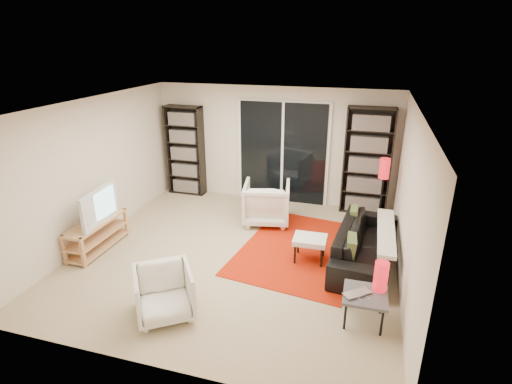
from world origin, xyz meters
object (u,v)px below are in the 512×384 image
(bookshelf_left, at_px, (185,151))
(floor_lamp, at_px, (383,176))
(armchair_back, at_px, (267,203))
(armchair_front, at_px, (164,293))
(side_table, at_px, (365,297))
(ottoman, at_px, (310,241))
(bookshelf_right, at_px, (367,162))
(tv_stand, at_px, (97,234))
(sofa, at_px, (366,244))

(bookshelf_left, xyz_separation_m, floor_lamp, (4.15, -0.69, 0.04))
(armchair_back, bearing_deg, armchair_front, 69.10)
(armchair_front, relative_size, side_table, 1.33)
(ottoman, height_order, side_table, same)
(armchair_back, distance_m, floor_lamp, 2.16)
(bookshelf_right, xyz_separation_m, tv_stand, (-4.16, -2.79, -0.79))
(bookshelf_right, height_order, armchair_front, bookshelf_right)
(bookshelf_right, distance_m, sofa, 2.12)
(side_table, bearing_deg, ottoman, 124.67)
(sofa, bearing_deg, armchair_front, 135.90)
(ottoman, xyz_separation_m, side_table, (0.87, -1.26, 0.02))
(bookshelf_left, height_order, ottoman, bookshelf_left)
(sofa, distance_m, armchair_back, 2.10)
(ottoman, xyz_separation_m, floor_lamp, (1.03, 1.50, 0.67))
(side_table, bearing_deg, sofa, 91.12)
(bookshelf_right, relative_size, armchair_front, 2.97)
(tv_stand, bearing_deg, bookshelf_left, 83.68)
(sofa, height_order, armchair_front, armchair_front)
(bookshelf_left, height_order, tv_stand, bookshelf_left)
(bookshelf_right, xyz_separation_m, floor_lamp, (0.30, -0.69, -0.04))
(armchair_front, bearing_deg, side_table, -21.31)
(tv_stand, bearing_deg, armchair_front, -33.00)
(tv_stand, height_order, armchair_back, armchair_back)
(bookshelf_right, bearing_deg, floor_lamp, -66.38)
(sofa, height_order, ottoman, sofa)
(sofa, xyz_separation_m, ottoman, (-0.84, -0.20, 0.04))
(armchair_front, distance_m, side_table, 2.48)
(ottoman, distance_m, floor_lamp, 1.94)
(armchair_front, relative_size, floor_lamp, 0.53)
(ottoman, bearing_deg, sofa, 13.61)
(tv_stand, xyz_separation_m, ottoman, (3.43, 0.60, 0.08))
(bookshelf_left, height_order, floor_lamp, bookshelf_left)
(bookshelf_right, relative_size, armchair_back, 2.43)
(bookshelf_right, height_order, tv_stand, bookshelf_right)
(sofa, relative_size, armchair_back, 2.42)
(bookshelf_right, height_order, sofa, bookshelf_right)
(bookshelf_right, distance_m, ottoman, 2.41)
(bookshelf_left, relative_size, bookshelf_right, 0.93)
(bookshelf_left, relative_size, side_table, 3.67)
(armchair_front, relative_size, ottoman, 1.36)
(tv_stand, bearing_deg, side_table, -8.72)
(sofa, bearing_deg, tv_stand, 106.11)
(tv_stand, height_order, sofa, sofa)
(side_table, xyz_separation_m, floor_lamp, (0.16, 2.76, 0.65))
(bookshelf_left, distance_m, armchair_back, 2.41)
(bookshelf_left, xyz_separation_m, sofa, (3.96, -1.98, -0.67))
(bookshelf_left, bearing_deg, floor_lamp, -9.46)
(armchair_front, bearing_deg, bookshelf_left, 76.93)
(armchair_front, bearing_deg, tv_stand, 112.45)
(armchair_back, distance_m, side_table, 3.08)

